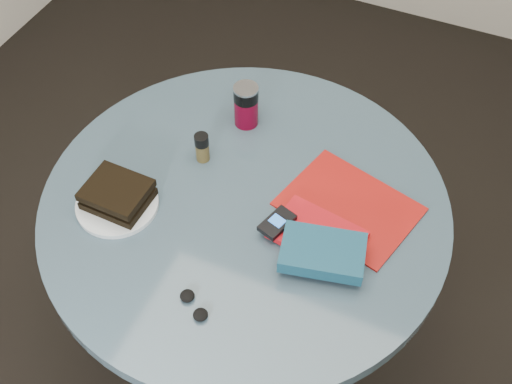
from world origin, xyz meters
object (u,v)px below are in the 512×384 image
at_px(plate, 117,204).
at_px(sandwich, 117,194).
at_px(magazine, 349,206).
at_px(headphones, 194,305).
at_px(red_book, 317,235).
at_px(soda_can, 246,105).
at_px(mp3_player, 277,223).
at_px(novel, 323,252).
at_px(table, 246,240).
at_px(pepper_grinder, 202,147).

bearing_deg(plate, sandwich, 68.01).
height_order(magazine, headphones, headphones).
bearing_deg(headphones, red_book, 57.49).
height_order(sandwich, soda_can, soda_can).
xyz_separation_m(magazine, mp3_player, (-0.13, -0.13, 0.03)).
bearing_deg(novel, table, 146.13).
height_order(soda_can, novel, soda_can).
bearing_deg(soda_can, plate, -113.11).
bearing_deg(plate, red_book, 12.75).
distance_m(soda_can, mp3_player, 0.37).
bearing_deg(table, mp3_player, -24.83).
height_order(table, pepper_grinder, pepper_grinder).
bearing_deg(mp3_player, novel, -18.16).
xyz_separation_m(plate, soda_can, (0.17, 0.39, 0.06)).
distance_m(red_book, mp3_player, 0.10).
bearing_deg(pepper_grinder, soda_can, 74.40).
xyz_separation_m(soda_can, red_book, (0.31, -0.28, -0.05)).
xyz_separation_m(plate, red_book, (0.47, 0.11, 0.01)).
xyz_separation_m(table, sandwich, (-0.27, -0.13, 0.20)).
height_order(red_book, headphones, red_book).
bearing_deg(table, novel, -21.26).
bearing_deg(pepper_grinder, red_book, -17.82).
xyz_separation_m(sandwich, mp3_player, (0.38, 0.08, -0.01)).
distance_m(table, sandwich, 0.36).
bearing_deg(magazine, table, -144.91).
distance_m(magazine, novel, 0.18).
bearing_deg(magazine, sandwich, -141.58).
bearing_deg(table, headphones, -85.89).
bearing_deg(mp3_player, table, 155.17).
distance_m(soda_can, headphones, 0.58).
relative_size(plate, pepper_grinder, 2.40).
xyz_separation_m(plate, headphones, (0.30, -0.17, 0.00)).
distance_m(red_book, novel, 0.07).
relative_size(novel, headphones, 2.02).
bearing_deg(table, soda_can, 113.79).
bearing_deg(novel, mp3_player, 149.24).
distance_m(pepper_grinder, mp3_player, 0.29).
bearing_deg(soda_can, headphones, -76.69).
height_order(pepper_grinder, headphones, pepper_grinder).
height_order(plate, pepper_grinder, pepper_grinder).
height_order(sandwich, red_book, sandwich).
distance_m(table, pepper_grinder, 0.27).
bearing_deg(plate, headphones, -29.83).
xyz_separation_m(magazine, novel, (-0.01, -0.18, 0.04)).
distance_m(table, plate, 0.35).
relative_size(soda_can, novel, 0.67).
bearing_deg(red_book, soda_can, 146.66).
bearing_deg(soda_can, red_book, -42.19).
distance_m(magazine, mp3_player, 0.19).
relative_size(red_book, headphones, 2.22).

